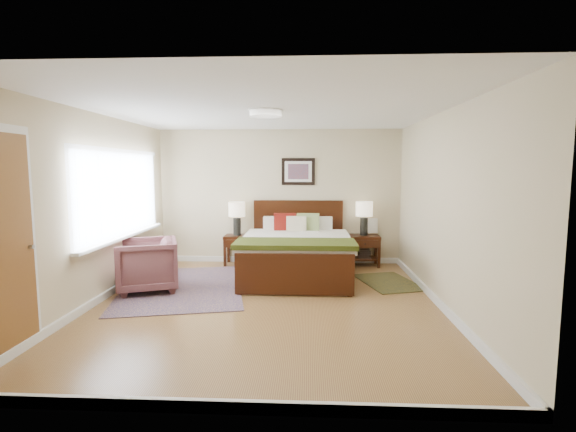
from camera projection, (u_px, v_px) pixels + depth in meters
The scene contains 18 objects.
floor at pixel (267, 304), 5.49m from camera, with size 5.00×5.00×0.00m, color olive.
back_wall at pixel (280, 197), 7.83m from camera, with size 4.50×0.04×2.50m, color #C6B290.
front_wall at pixel (230, 244), 2.87m from camera, with size 4.50×0.04×2.50m, color #C6B290.
left_wall at pixel (95, 209), 5.46m from camera, with size 0.04×5.00×2.50m, color #C6B290.
right_wall at pixel (444, 210), 5.24m from camera, with size 0.04×5.00×2.50m, color #C6B290.
ceiling at pixel (266, 110), 5.21m from camera, with size 4.50×5.00×0.02m, color white.
window at pixel (123, 196), 6.14m from camera, with size 0.11×2.72×1.32m.
door at pixel (0, 247), 3.74m from camera, with size 0.06×1.00×2.18m.
ceil_fixture at pixel (266, 113), 5.22m from camera, with size 0.44×0.44×0.08m.
bed at pixel (296, 244), 6.84m from camera, with size 1.78×2.16×1.17m.
wall_art at pixel (298, 172), 7.73m from camera, with size 0.62×0.05×0.50m.
nightstand_left at pixel (237, 242), 7.71m from camera, with size 0.46×0.41×0.55m.
nightstand_right at pixel (364, 247), 7.62m from camera, with size 0.57×0.43×0.56m.
lamp_left at pixel (237, 213), 7.67m from camera, with size 0.30×0.30×0.61m.
lamp_right at pixel (364, 213), 7.56m from camera, with size 0.30×0.30×0.61m.
armchair at pixel (147, 265), 6.06m from camera, with size 0.81×0.84×0.76m, color brown.
rug_persian at pixel (182, 287), 6.24m from camera, with size 1.71×2.42×0.01m, color #0D0F45.
rug_navy at pixel (388, 282), 6.52m from camera, with size 0.77×1.15×0.01m, color black.
Camera 1 is at (0.54, -5.31, 1.77)m, focal length 26.00 mm.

